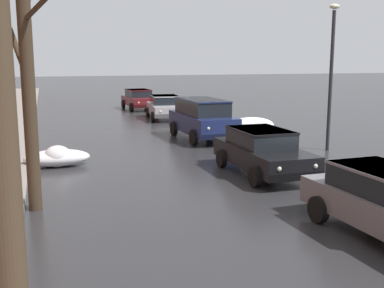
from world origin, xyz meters
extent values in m
ellipsoid|color=white|center=(-4.50, 15.70, 0.28)|extent=(2.19, 1.08, 0.57)
ellipsoid|color=white|center=(-4.45, 15.69, 0.35)|extent=(0.84, 0.70, 0.70)
ellipsoid|color=white|center=(-4.49, 15.54, 0.37)|extent=(0.89, 0.74, 0.74)
ellipsoid|color=white|center=(4.45, 19.70, 0.44)|extent=(2.47, 0.99, 0.87)
ellipsoid|color=white|center=(5.03, 19.62, 0.31)|extent=(0.75, 0.63, 0.63)
ellipsoid|color=white|center=(4.94, 19.59, 0.33)|extent=(0.80, 0.67, 0.67)
cylinder|color=#423323|center=(-5.14, 3.17, 2.86)|extent=(0.29, 0.29, 5.73)
cylinder|color=#382B1E|center=(-5.14, 10.96, 3.18)|extent=(0.32, 0.32, 6.35)
cylinder|color=#382B1E|center=(-5.33, 11.50, 3.75)|extent=(0.56, 1.23, 1.27)
cylinder|color=#382B1E|center=(-4.77, 10.26, 4.77)|extent=(0.86, 1.49, 0.71)
cube|color=#303032|center=(1.69, 8.89, 0.42)|extent=(1.57, 0.19, 0.22)
cylinder|color=black|center=(2.54, 8.21, 0.30)|extent=(0.21, 0.61, 0.60)
cylinder|color=black|center=(0.90, 8.13, 0.30)|extent=(0.21, 0.61, 0.60)
cube|color=black|center=(1.68, 12.58, 0.60)|extent=(1.79, 4.24, 0.60)
cube|color=black|center=(1.68, 12.79, 1.16)|extent=(1.52, 2.21, 0.52)
cube|color=black|center=(1.68, 12.79, 1.39)|extent=(1.55, 2.25, 0.06)
cube|color=black|center=(1.71, 10.52, 0.42)|extent=(1.70, 0.14, 0.22)
cube|color=black|center=(1.66, 14.64, 0.42)|extent=(1.70, 0.14, 0.22)
cylinder|color=black|center=(2.59, 11.29, 0.30)|extent=(0.19, 0.60, 0.60)
cylinder|color=black|center=(0.82, 11.26, 0.30)|extent=(0.19, 0.60, 0.60)
cylinder|color=black|center=(2.55, 13.90, 0.30)|extent=(0.19, 0.60, 0.60)
cylinder|color=black|center=(0.78, 13.87, 0.30)|extent=(0.19, 0.60, 0.60)
sphere|color=silver|center=(2.27, 10.50, 0.68)|extent=(0.14, 0.14, 0.14)
sphere|color=silver|center=(1.15, 10.49, 0.68)|extent=(0.14, 0.14, 0.14)
cube|color=navy|center=(1.96, 19.42, 0.74)|extent=(1.99, 4.53, 0.80)
cube|color=black|center=(1.96, 19.47, 1.48)|extent=(1.68, 3.18, 0.68)
cube|color=navy|center=(1.96, 19.47, 1.79)|extent=(1.72, 3.25, 0.06)
cube|color=black|center=(2.05, 17.24, 0.46)|extent=(1.77, 0.19, 0.22)
cube|color=black|center=(1.87, 21.60, 0.46)|extent=(1.77, 0.19, 0.22)
cylinder|color=black|center=(2.94, 18.08, 0.34)|extent=(0.21, 0.69, 0.68)
cylinder|color=black|center=(1.10, 18.00, 0.34)|extent=(0.21, 0.69, 0.68)
cylinder|color=black|center=(2.83, 20.84, 0.34)|extent=(0.21, 0.69, 0.68)
cylinder|color=black|center=(0.98, 20.77, 0.34)|extent=(0.21, 0.69, 0.68)
sphere|color=silver|center=(2.64, 17.24, 0.82)|extent=(0.14, 0.14, 0.14)
sphere|color=silver|center=(1.47, 17.19, 0.82)|extent=(0.14, 0.14, 0.14)
cube|color=#B7B7BC|center=(2.10, 26.90, 0.60)|extent=(2.10, 4.07, 0.60)
cube|color=black|center=(2.12, 27.10, 1.16)|extent=(1.69, 2.17, 0.52)
cube|color=#B7B7BC|center=(2.12, 27.10, 1.39)|extent=(1.73, 2.21, 0.06)
cube|color=#525254|center=(1.93, 24.99, 0.42)|extent=(1.73, 0.27, 0.22)
cube|color=#525254|center=(2.27, 28.81, 0.42)|extent=(1.73, 0.27, 0.22)
cylinder|color=black|center=(2.89, 25.61, 0.30)|extent=(0.23, 0.61, 0.60)
cylinder|color=black|center=(1.10, 25.76, 0.30)|extent=(0.23, 0.61, 0.60)
cylinder|color=black|center=(3.10, 28.04, 0.30)|extent=(0.23, 0.61, 0.60)
cylinder|color=black|center=(1.31, 28.19, 0.30)|extent=(0.23, 0.61, 0.60)
sphere|color=silver|center=(2.50, 24.91, 0.68)|extent=(0.14, 0.14, 0.14)
sphere|color=silver|center=(1.36, 25.01, 0.68)|extent=(0.14, 0.14, 0.14)
cube|color=maroon|center=(1.65, 32.77, 0.60)|extent=(1.95, 4.20, 0.60)
cube|color=black|center=(1.64, 32.97, 1.16)|extent=(1.60, 2.22, 0.52)
cube|color=maroon|center=(1.64, 32.97, 1.39)|extent=(1.63, 2.26, 0.06)
cube|color=black|center=(1.77, 30.77, 0.42)|extent=(1.68, 0.22, 0.22)
cube|color=black|center=(1.53, 34.77, 0.42)|extent=(1.68, 0.22, 0.22)
cylinder|color=black|center=(2.60, 31.55, 0.30)|extent=(0.21, 0.61, 0.60)
cylinder|color=black|center=(0.85, 31.45, 0.30)|extent=(0.21, 0.61, 0.60)
cylinder|color=black|center=(2.45, 34.09, 0.30)|extent=(0.21, 0.61, 0.60)
cylinder|color=black|center=(0.70, 33.99, 0.30)|extent=(0.21, 0.61, 0.60)
sphere|color=silver|center=(2.33, 30.77, 0.68)|extent=(0.14, 0.14, 0.14)
sphere|color=silver|center=(1.22, 30.71, 0.68)|extent=(0.14, 0.14, 0.14)
cylinder|color=#28282D|center=(5.91, 15.45, 2.71)|extent=(0.14, 0.14, 5.42)
ellipsoid|color=beige|center=(5.91, 15.45, 5.56)|extent=(0.44, 0.24, 0.20)
camera|label=1|loc=(-4.78, -0.67, 3.62)|focal=44.20mm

